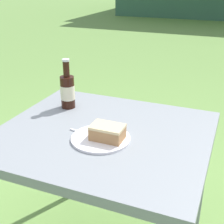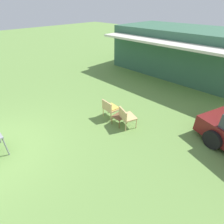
% 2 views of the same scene
% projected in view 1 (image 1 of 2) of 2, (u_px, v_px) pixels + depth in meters
% --- Properties ---
extents(patio_table, '(0.89, 0.79, 0.73)m').
position_uv_depth(patio_table, '(103.00, 146.00, 1.35)').
color(patio_table, gray).
rests_on(patio_table, ground_plane).
extents(cake_on_plate, '(0.24, 0.24, 0.07)m').
position_uv_depth(cake_on_plate, '(104.00, 135.00, 1.25)').
color(cake_on_plate, white).
rests_on(cake_on_plate, patio_table).
extents(cola_bottle_near, '(0.07, 0.07, 0.25)m').
position_uv_depth(cola_bottle_near, '(68.00, 90.00, 1.53)').
color(cola_bottle_near, black).
rests_on(cola_bottle_near, patio_table).
extents(fork, '(0.17, 0.04, 0.01)m').
position_uv_depth(fork, '(86.00, 134.00, 1.30)').
color(fork, silver).
rests_on(fork, patio_table).
extents(loose_bottle_cap, '(0.03, 0.03, 0.01)m').
position_uv_depth(loose_bottle_cap, '(96.00, 128.00, 1.35)').
color(loose_bottle_cap, silver).
rests_on(loose_bottle_cap, patio_table).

